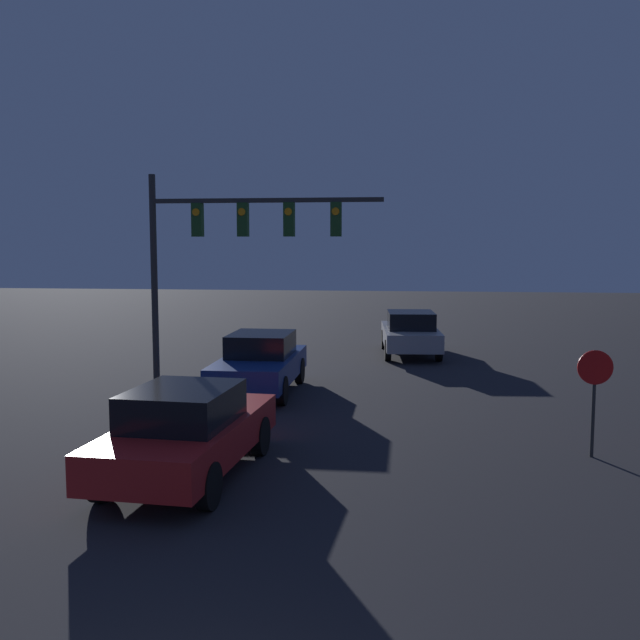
{
  "coord_description": "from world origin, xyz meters",
  "views": [
    {
      "loc": [
        1.87,
        -3.88,
        4.12
      ],
      "look_at": [
        0.0,
        11.57,
        2.47
      ],
      "focal_mm": 40.0,
      "sensor_mm": 36.0,
      "label": 1
    }
  ],
  "objects_px": {
    "car_near": "(187,431)",
    "stop_sign": "(594,383)",
    "car_far": "(410,333)",
    "traffic_signal_mast": "(227,239)",
    "car_mid": "(260,362)"
  },
  "relations": [
    {
      "from": "car_far",
      "to": "traffic_signal_mast",
      "type": "height_order",
      "value": "traffic_signal_mast"
    },
    {
      "from": "car_near",
      "to": "stop_sign",
      "type": "relative_size",
      "value": 2.34
    },
    {
      "from": "car_mid",
      "to": "stop_sign",
      "type": "relative_size",
      "value": 2.28
    },
    {
      "from": "car_near",
      "to": "traffic_signal_mast",
      "type": "bearing_deg",
      "value": 102.22
    },
    {
      "from": "car_far",
      "to": "car_near",
      "type": "bearing_deg",
      "value": -109.43
    },
    {
      "from": "traffic_signal_mast",
      "to": "car_mid",
      "type": "bearing_deg",
      "value": 29.47
    },
    {
      "from": "car_near",
      "to": "traffic_signal_mast",
      "type": "xyz_separation_m",
      "value": [
        -1.0,
        6.95,
        3.42
      ]
    },
    {
      "from": "car_near",
      "to": "stop_sign",
      "type": "xyz_separation_m",
      "value": [
        7.45,
        2.11,
        0.62
      ]
    },
    {
      "from": "car_mid",
      "to": "traffic_signal_mast",
      "type": "distance_m",
      "value": 3.53
    },
    {
      "from": "traffic_signal_mast",
      "to": "car_far",
      "type": "bearing_deg",
      "value": 57.34
    },
    {
      "from": "stop_sign",
      "to": "car_mid",
      "type": "bearing_deg",
      "value": 145.45
    },
    {
      "from": "car_near",
      "to": "traffic_signal_mast",
      "type": "relative_size",
      "value": 0.77
    },
    {
      "from": "car_far",
      "to": "traffic_signal_mast",
      "type": "xyz_separation_m",
      "value": [
        -4.99,
        -7.79,
        3.42
      ]
    },
    {
      "from": "car_mid",
      "to": "car_far",
      "type": "bearing_deg",
      "value": -119.62
    },
    {
      "from": "car_mid",
      "to": "car_far",
      "type": "xyz_separation_m",
      "value": [
        4.21,
        7.35,
        0.0
      ]
    }
  ]
}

